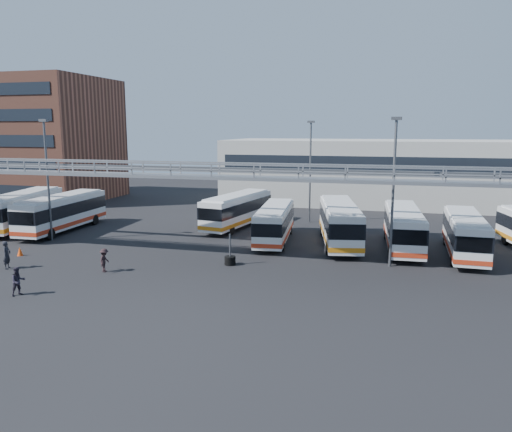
% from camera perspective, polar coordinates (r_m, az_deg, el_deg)
% --- Properties ---
extents(ground, '(140.00, 140.00, 0.00)m').
position_cam_1_polar(ground, '(31.58, -7.54, -7.51)').
color(ground, black).
rests_on(ground, ground).
extents(gantry, '(51.40, 5.15, 7.10)m').
position_cam_1_polar(gantry, '(35.84, -4.15, 3.64)').
color(gantry, gray).
rests_on(gantry, ground).
extents(apartment_building, '(18.00, 15.00, 16.00)m').
position_cam_1_polar(apartment_building, '(73.68, -23.59, 8.02)').
color(apartment_building, brown).
rests_on(apartment_building, ground).
extents(warehouse, '(42.00, 14.00, 8.00)m').
position_cam_1_polar(warehouse, '(66.00, 15.26, 4.89)').
color(warehouse, '#9E9E99').
rests_on(warehouse, ground).
extents(light_pole_left, '(0.70, 0.35, 10.21)m').
position_cam_1_polar(light_pole_left, '(45.40, -22.74, 4.50)').
color(light_pole_left, '#4C4F54').
rests_on(light_pole_left, ground).
extents(light_pole_mid, '(0.70, 0.35, 10.21)m').
position_cam_1_polar(light_pole_mid, '(34.98, 15.44, 3.52)').
color(light_pole_mid, '#4C4F54').
rests_on(light_pole_mid, ground).
extents(light_pole_back, '(0.70, 0.35, 10.21)m').
position_cam_1_polar(light_pole_back, '(50.51, 6.22, 5.69)').
color(light_pole_back, '#4C4F54').
rests_on(light_pole_back, ground).
extents(bus_0, '(4.84, 11.73, 3.47)m').
position_cam_1_polar(bus_0, '(52.33, -25.08, 0.76)').
color(bus_0, silver).
rests_on(bus_0, ground).
extents(bus_1, '(2.97, 11.22, 3.38)m').
position_cam_1_polar(bus_1, '(49.51, -21.28, 0.49)').
color(bus_1, silver).
rests_on(bus_1, ground).
extents(bus_4, '(4.28, 10.94, 3.24)m').
position_cam_1_polar(bus_4, '(48.04, -2.15, 0.80)').
color(bus_4, silver).
rests_on(bus_4, ground).
extents(bus_5, '(3.36, 10.29, 3.07)m').
position_cam_1_polar(bus_5, '(41.95, 2.16, -0.68)').
color(bus_5, silver).
rests_on(bus_5, ground).
extents(bus_6, '(4.73, 11.63, 3.45)m').
position_cam_1_polar(bus_6, '(41.45, 9.53, -0.65)').
color(bus_6, silver).
rests_on(bus_6, ground).
extents(bus_7, '(3.08, 10.89, 3.27)m').
position_cam_1_polar(bus_7, '(40.96, 16.48, -1.19)').
color(bus_7, silver).
rests_on(bus_7, ground).
extents(bus_8, '(2.64, 10.39, 3.14)m').
position_cam_1_polar(bus_8, '(40.35, 22.76, -1.82)').
color(bus_8, silver).
rests_on(bus_8, ground).
extents(pedestrian_a, '(0.64, 0.80, 1.93)m').
position_cam_1_polar(pedestrian_a, '(38.00, -26.60, -4.00)').
color(pedestrian_a, black).
rests_on(pedestrian_a, ground).
extents(pedestrian_b, '(0.96, 1.02, 1.67)m').
position_cam_1_polar(pedestrian_b, '(31.79, -25.55, -6.74)').
color(pedestrian_b, '#282330').
rests_on(pedestrian_b, ground).
extents(pedestrian_c, '(0.71, 1.09, 1.59)m').
position_cam_1_polar(pedestrian_c, '(34.79, -16.94, -4.86)').
color(pedestrian_c, black).
rests_on(pedestrian_c, ground).
extents(cone_right, '(0.53, 0.53, 0.66)m').
position_cam_1_polar(cone_right, '(41.58, -25.38, -3.67)').
color(cone_right, '#FC4B0E').
rests_on(cone_right, ground).
extents(tire_stack, '(0.78, 0.78, 2.23)m').
position_cam_1_polar(tire_stack, '(35.14, -2.99, -4.99)').
color(tire_stack, black).
rests_on(tire_stack, ground).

